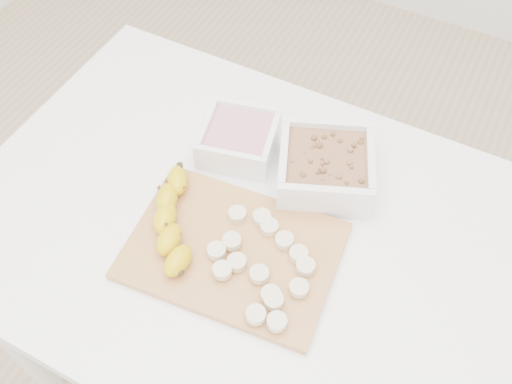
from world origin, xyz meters
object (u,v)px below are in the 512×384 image
at_px(bowl_granola, 325,167).
at_px(bowl_yogurt, 239,139).
at_px(cutting_board, 233,251).
at_px(table, 249,253).
at_px(banana, 173,222).

bearing_deg(bowl_granola, bowl_yogurt, -178.02).
relative_size(bowl_yogurt, bowl_granola, 0.76).
height_order(bowl_yogurt, cutting_board, bowl_yogurt).
bearing_deg(table, banana, -145.94).
height_order(table, cutting_board, cutting_board).
xyz_separation_m(table, bowl_granola, (0.08, 0.15, 0.13)).
xyz_separation_m(bowl_yogurt, bowl_granola, (0.17, 0.01, 0.01)).
relative_size(table, cutting_board, 2.96).
xyz_separation_m(bowl_yogurt, cutting_board, (0.10, -0.20, -0.02)).
height_order(table, banana, banana).
xyz_separation_m(bowl_yogurt, banana, (-0.01, -0.21, 0.00)).
bearing_deg(banana, bowl_granola, 29.49).
bearing_deg(bowl_yogurt, table, -56.60).
bearing_deg(bowl_granola, cutting_board, -109.23).
relative_size(bowl_granola, banana, 1.01).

